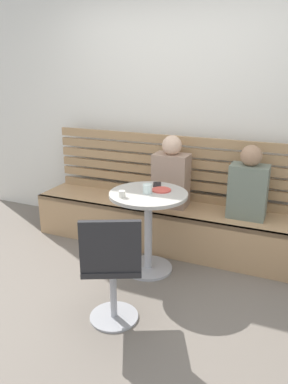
{
  "coord_description": "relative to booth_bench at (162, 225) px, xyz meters",
  "views": [
    {
      "loc": [
        1.25,
        -2.14,
        1.78
      ],
      "look_at": [
        0.03,
        0.66,
        0.75
      ],
      "focal_mm": 35.26,
      "sensor_mm": 36.0,
      "label": 1
    }
  ],
  "objects": [
    {
      "name": "person_adult",
      "position": [
        0.08,
        0.02,
        0.53
      ],
      "size": [
        0.34,
        0.22,
        0.71
      ],
      "color": "#9E7F6B",
      "rests_on": "booth_bench"
    },
    {
      "name": "cup_espresso_small",
      "position": [
        -0.09,
        -0.71,
        0.55
      ],
      "size": [
        0.06,
        0.06,
        0.05
      ],
      "primitive_type": "cylinder",
      "color": "silver",
      "rests_on": "cafe_table"
    },
    {
      "name": "booth_bench",
      "position": [
        0.0,
        0.0,
        0.0
      ],
      "size": [
        2.7,
        0.52,
        0.44
      ],
      "color": "tan",
      "rests_on": "ground"
    },
    {
      "name": "plate_small",
      "position": [
        0.14,
        -0.42,
        0.52
      ],
      "size": [
        0.17,
        0.17,
        0.01
      ],
      "primitive_type": "cylinder",
      "color": "#DB4C42",
      "rests_on": "cafe_table"
    },
    {
      "name": "back_wall",
      "position": [
        0.0,
        0.44,
        1.23
      ],
      "size": [
        5.2,
        0.1,
        2.9
      ],
      "primitive_type": "cube",
      "color": "white",
      "rests_on": "ground"
    },
    {
      "name": "cafe_table",
      "position": [
        0.06,
        -0.51,
        0.3
      ],
      "size": [
        0.68,
        0.68,
        0.74
      ],
      "color": "#ADADB2",
      "rests_on": "ground"
    },
    {
      "name": "phone_on_table",
      "position": [
        0.05,
        -0.27,
        0.52
      ],
      "size": [
        0.11,
        0.16,
        0.01
      ],
      "primitive_type": "cube",
      "rotation": [
        0.0,
        0.0,
        0.35
      ],
      "color": "black",
      "rests_on": "cafe_table"
    },
    {
      "name": "booth_backrest",
      "position": [
        0.0,
        0.24,
        0.56
      ],
      "size": [
        2.65,
        0.04,
        0.67
      ],
      "color": "#A68157",
      "rests_on": "booth_bench"
    },
    {
      "name": "white_chair",
      "position": [
        0.13,
        -1.32,
        0.24
      ],
      "size": [
        0.53,
        0.53,
        0.85
      ],
      "color": "#ADADB2",
      "rests_on": "ground"
    },
    {
      "name": "cup_glass_short",
      "position": [
        0.06,
        -0.53,
        0.56
      ],
      "size": [
        0.08,
        0.08,
        0.08
      ],
      "primitive_type": "cylinder",
      "color": "silver",
      "rests_on": "cafe_table"
    },
    {
      "name": "ground",
      "position": [
        0.0,
        -1.2,
        -0.22
      ],
      "size": [
        8.0,
        8.0,
        0.0
      ],
      "primitive_type": "plane",
      "color": "#70665B"
    },
    {
      "name": "person_child_left",
      "position": [
        0.82,
        0.02,
        0.52
      ],
      "size": [
        0.34,
        0.22,
        0.68
      ],
      "color": "slate",
      "rests_on": "booth_bench"
    }
  ]
}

